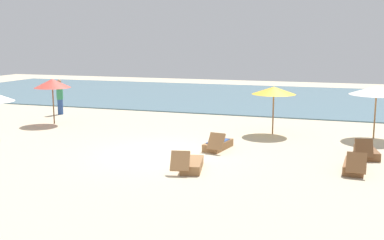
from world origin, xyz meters
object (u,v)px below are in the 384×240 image
object	(u,v)px
umbrella_5	(377,90)
person_1	(60,97)
lounger_2	(366,152)
lounger_3	(218,145)
umbrella_0	(52,83)
lounger_0	(191,165)
lounger_1	(354,166)
umbrella_3	(274,91)

from	to	relation	value
umbrella_5	person_1	size ratio (longest dim) A/B	1.15
umbrella_5	person_1	world-z (taller)	umbrella_5
lounger_2	lounger_3	world-z (taller)	lounger_2
umbrella_0	lounger_0	size ratio (longest dim) A/B	1.22
person_1	lounger_2	bearing A→B (deg)	-16.94
lounger_1	lounger_3	size ratio (longest dim) A/B	0.97
umbrella_5	person_1	xyz separation A→B (m)	(-15.68, 1.33, -1.02)
umbrella_3	lounger_0	bearing A→B (deg)	-103.82
umbrella_5	lounger_1	distance (m)	5.69
umbrella_3	umbrella_5	bearing A→B (deg)	5.45
lounger_3	umbrella_0	bearing A→B (deg)	163.55
umbrella_3	lounger_3	world-z (taller)	umbrella_3
umbrella_0	umbrella_3	size ratio (longest dim) A/B	1.06
umbrella_0	lounger_2	world-z (taller)	umbrella_0
umbrella_0	lounger_1	xyz separation A→B (m)	(13.51, -4.09, -1.77)
umbrella_5	lounger_2	distance (m)	3.80
lounger_2	person_1	distance (m)	16.01
lounger_2	lounger_1	bearing A→B (deg)	-101.61
umbrella_3	lounger_0	xyz separation A→B (m)	(-1.56, -6.35, -1.70)
lounger_3	person_1	size ratio (longest dim) A/B	0.92
lounger_0	umbrella_0	bearing A→B (deg)	147.77
umbrella_3	umbrella_5	xyz separation A→B (m)	(4.05, 0.39, 0.11)
umbrella_0	lounger_0	xyz separation A→B (m)	(8.70, -5.49, -1.77)
umbrella_0	umbrella_3	xyz separation A→B (m)	(10.26, 0.86, -0.07)
lounger_0	lounger_2	bearing A→B (deg)	33.12
lounger_1	lounger_3	xyz separation A→B (m)	(-4.73, 1.50, 0.01)
umbrella_0	lounger_0	bearing A→B (deg)	-32.23
lounger_0	lounger_3	size ratio (longest dim) A/B	1.02
umbrella_0	person_1	xyz separation A→B (m)	(-1.37, 2.58, -0.98)
lounger_2	person_1	xyz separation A→B (m)	(-15.30, 4.66, 0.79)
umbrella_3	lounger_3	xyz separation A→B (m)	(-1.48, -3.45, -1.69)
umbrella_5	lounger_2	world-z (taller)	umbrella_5
umbrella_3	lounger_1	size ratio (longest dim) A/B	1.21
umbrella_3	umbrella_5	world-z (taller)	umbrella_5
umbrella_3	lounger_1	bearing A→B (deg)	-56.75
lounger_1	lounger_3	world-z (taller)	lounger_1
person_1	umbrella_3	bearing A→B (deg)	-8.40
umbrella_3	lounger_0	distance (m)	6.75
lounger_1	umbrella_0	bearing A→B (deg)	163.15
lounger_1	lounger_2	xyz separation A→B (m)	(0.41, 2.01, 0.00)
umbrella_3	lounger_3	size ratio (longest dim) A/B	1.17
umbrella_0	lounger_3	world-z (taller)	umbrella_0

